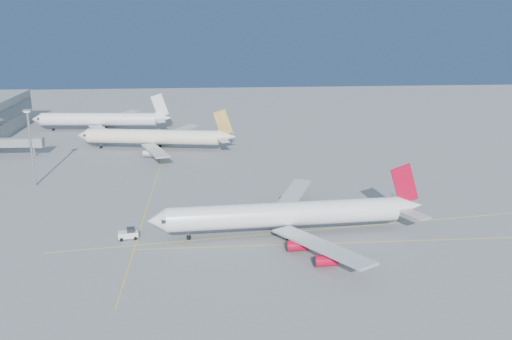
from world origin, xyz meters
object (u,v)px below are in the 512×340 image
airliner_third (102,119)px  airliner_etihad (156,137)px  airliner_virgin (290,215)px  pushback_tug (129,234)px  light_mast (30,141)px

airliner_third → airliner_etihad: bearing=-49.5°
airliner_virgin → airliner_etihad: size_ratio=1.08×
airliner_virgin → pushback_tug: size_ratio=13.57×
airliner_etihad → light_mast: light_mast is taller
airliner_virgin → light_mast: 83.94m
airliner_third → light_mast: 80.05m
airliner_virgin → light_mast: size_ratio=2.84×
airliner_virgin → pushback_tug: 37.66m
pushback_tug → airliner_third: bearing=93.6°
airliner_virgin → airliner_third: size_ratio=1.08×
airliner_third → light_mast: size_ratio=2.64×
airliner_virgin → airliner_etihad: airliner_virgin is taller
airliner_etihad → pushback_tug: (1.05, -86.47, -3.63)m
pushback_tug → airliner_etihad: bearing=81.7°
airliner_etihad → airliner_third: (-26.47, 36.51, 0.12)m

